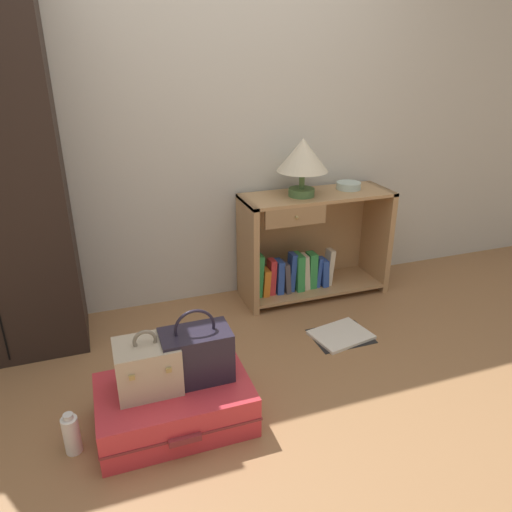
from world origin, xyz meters
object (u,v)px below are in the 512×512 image
at_px(table_lamp, 303,157).
at_px(bowl, 349,186).
at_px(handbag, 196,354).
at_px(bottle, 72,434).
at_px(bookshelf, 309,247).
at_px(open_book_on_floor, 341,335).
at_px(train_case, 148,366).
at_px(suitcase_large, 175,405).

distance_m(table_lamp, bowl, 0.44).
bearing_deg(bowl, table_lamp, -172.62).
relative_size(handbag, bottle, 1.79).
distance_m(bookshelf, table_lamp, 0.65).
bearing_deg(bookshelf, bowl, 3.45).
bearing_deg(bottle, open_book_on_floor, 15.35).
bearing_deg(bookshelf, table_lamp, -160.10).
relative_size(train_case, bottle, 1.50).
distance_m(bowl, handbag, 1.70).
relative_size(bookshelf, open_book_on_floor, 2.70).
relative_size(bookshelf, table_lamp, 2.76).
distance_m(table_lamp, bottle, 2.02).
bearing_deg(bowl, handbag, -142.92).
bearing_deg(bookshelf, suitcase_large, -138.72).
bearing_deg(open_book_on_floor, bookshelf, 85.17).
xyz_separation_m(table_lamp, train_case, (-1.16, -0.95, -0.67)).
distance_m(table_lamp, handbag, 1.48).
bearing_deg(handbag, bowl, 37.08).
relative_size(bookshelf, handbag, 2.84).
height_order(bookshelf, table_lamp, table_lamp).
bearing_deg(handbag, bookshelf, 43.61).
distance_m(bookshelf, open_book_on_floor, 0.70).
height_order(table_lamp, open_book_on_floor, table_lamp).
height_order(bookshelf, handbag, bookshelf).
distance_m(train_case, bottle, 0.43).
relative_size(table_lamp, bottle, 1.84).
height_order(table_lamp, bottle, table_lamp).
height_order(train_case, bottle, train_case).
distance_m(suitcase_large, train_case, 0.25).
relative_size(train_case, open_book_on_floor, 0.80).
bearing_deg(table_lamp, bottle, -146.54).
relative_size(bowl, suitcase_large, 0.24).
bearing_deg(bookshelf, open_book_on_floor, -94.83).
bearing_deg(handbag, train_case, -179.39).
height_order(table_lamp, handbag, table_lamp).
distance_m(handbag, open_book_on_floor, 1.09).
xyz_separation_m(table_lamp, bowl, (0.38, 0.05, -0.23)).
bearing_deg(table_lamp, bowl, 7.38).
xyz_separation_m(table_lamp, handbag, (-0.94, -0.94, -0.66)).
relative_size(suitcase_large, bottle, 3.47).
height_order(train_case, open_book_on_floor, train_case).
xyz_separation_m(bowl, train_case, (-1.54, -1.00, -0.44)).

